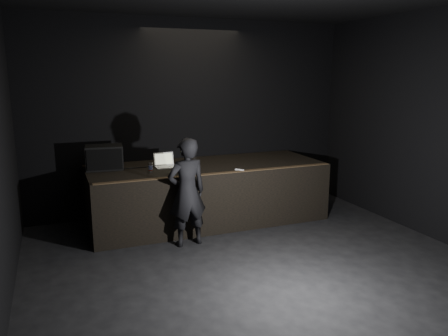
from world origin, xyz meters
name	(u,v)px	position (x,y,z in m)	size (l,w,h in m)	color
ground	(283,289)	(0.00, 0.00, 0.00)	(7.00, 7.00, 0.00)	black
room_walls	(288,121)	(0.00, 0.00, 2.02)	(6.10, 7.10, 3.52)	black
stage_riser	(207,193)	(0.00, 2.73, 0.50)	(4.00, 1.50, 1.00)	black
riser_lip	(222,173)	(0.00, 2.02, 1.01)	(3.92, 0.10, 0.01)	brown
stage_monitor	(104,157)	(-1.67, 3.00, 1.20)	(0.62, 0.49, 0.39)	black
cable	(133,168)	(-1.23, 2.88, 1.01)	(0.02, 0.02, 0.82)	black
laptop	(165,163)	(-0.71, 2.81, 1.06)	(0.34, 0.30, 0.23)	silver
beer_can	(151,168)	(-1.03, 2.46, 1.08)	(0.07, 0.07, 0.16)	silver
plastic_cup	(194,159)	(-0.14, 3.00, 1.06)	(0.09, 0.09, 0.11)	white
wii_remote	(239,170)	(0.33, 2.08, 1.01)	(0.03, 0.15, 0.03)	white
person	(187,192)	(-0.65, 1.78, 0.82)	(0.59, 0.39, 1.63)	black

